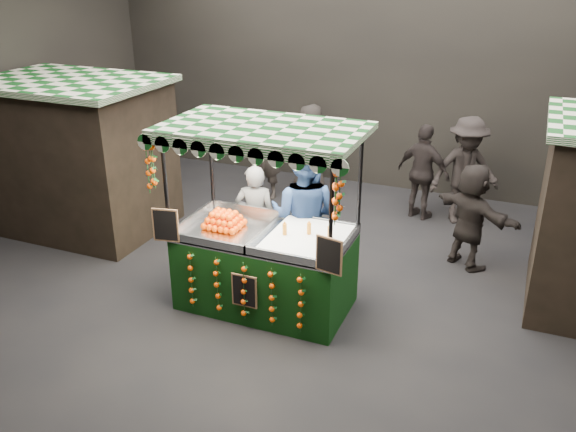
% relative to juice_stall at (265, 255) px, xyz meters
% --- Properties ---
extents(ground, '(12.00, 12.00, 0.00)m').
position_rel_juice_stall_xyz_m(ground, '(0.31, 0.26, -0.79)').
color(ground, black).
rests_on(ground, ground).
extents(market_hall, '(12.10, 10.10, 5.05)m').
position_rel_juice_stall_xyz_m(market_hall, '(0.31, 0.26, 2.60)').
color(market_hall, black).
rests_on(market_hall, ground).
extents(neighbour_stall_left, '(3.00, 2.20, 2.60)m').
position_rel_juice_stall_xyz_m(neighbour_stall_left, '(-4.09, 1.26, 0.52)').
color(neighbour_stall_left, black).
rests_on(neighbour_stall_left, ground).
extents(juice_stall, '(2.62, 1.54, 2.54)m').
position_rel_juice_stall_xyz_m(juice_stall, '(0.00, 0.00, 0.00)').
color(juice_stall, black).
rests_on(juice_stall, ground).
extents(vendor_grey, '(0.70, 0.56, 1.68)m').
position_rel_juice_stall_xyz_m(vendor_grey, '(-0.58, 0.92, 0.05)').
color(vendor_grey, slate).
rests_on(vendor_grey, ground).
extents(vendor_blue, '(1.05, 0.83, 2.10)m').
position_rel_juice_stall_xyz_m(vendor_blue, '(0.24, 0.83, 0.26)').
color(vendor_blue, navy).
rests_on(vendor_blue, ground).
extents(shopper_0, '(0.64, 0.43, 1.70)m').
position_rel_juice_stall_xyz_m(shopper_0, '(-1.67, 3.74, 0.06)').
color(shopper_0, '#2E2925').
rests_on(shopper_0, ground).
extents(shopper_2, '(1.11, 0.75, 1.75)m').
position_rel_juice_stall_xyz_m(shopper_2, '(1.36, 3.87, 0.09)').
color(shopper_2, '#282221').
rests_on(shopper_2, ground).
extents(shopper_3, '(1.44, 1.24, 1.93)m').
position_rel_juice_stall_xyz_m(shopper_3, '(2.07, 3.97, 0.18)').
color(shopper_3, black).
rests_on(shopper_3, ground).
extents(shopper_4, '(0.90, 0.59, 1.82)m').
position_rel_juice_stall_xyz_m(shopper_4, '(-0.94, 4.24, 0.12)').
color(shopper_4, '#292421').
rests_on(shopper_4, ground).
extents(shopper_5, '(1.54, 1.29, 1.66)m').
position_rel_juice_stall_xyz_m(shopper_5, '(2.39, 2.27, 0.04)').
color(shopper_5, black).
rests_on(shopper_5, ground).
extents(shopper_6, '(0.47, 0.70, 1.88)m').
position_rel_juice_stall_xyz_m(shopper_6, '(2.02, 4.27, 0.15)').
color(shopper_6, black).
rests_on(shopper_6, ground).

